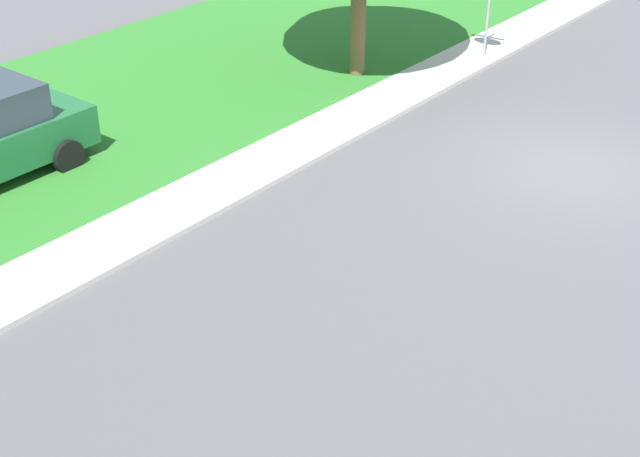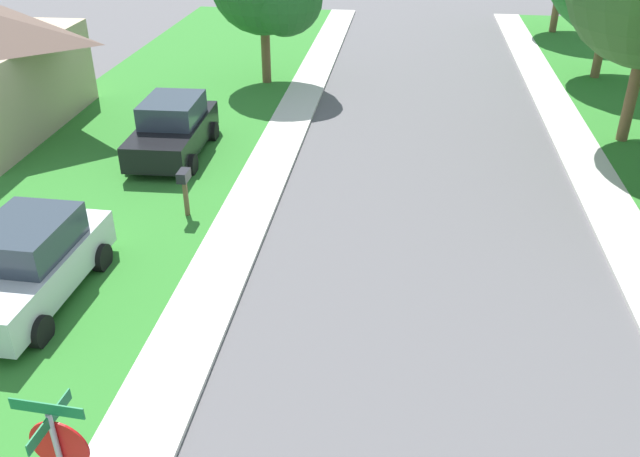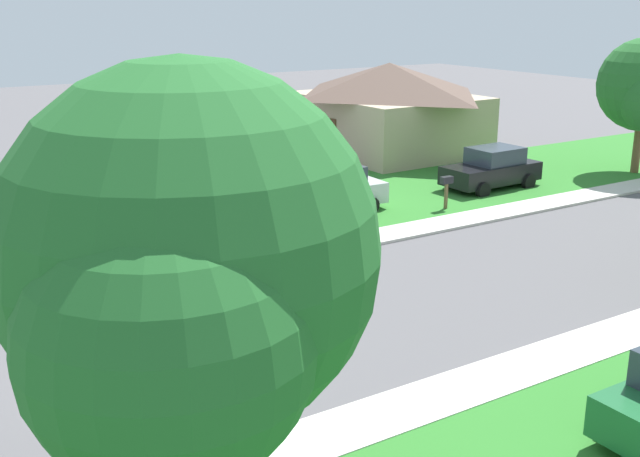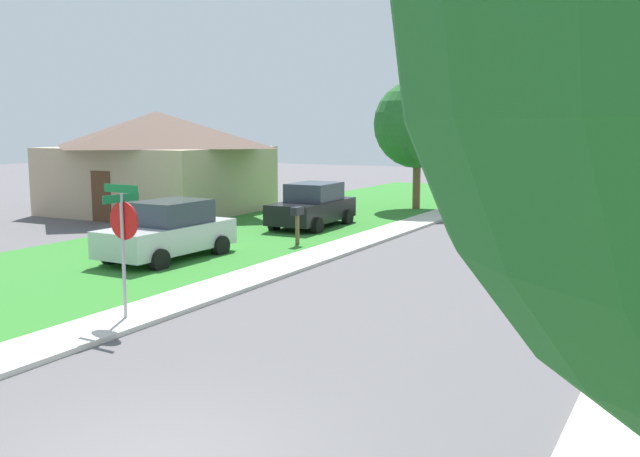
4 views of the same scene
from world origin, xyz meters
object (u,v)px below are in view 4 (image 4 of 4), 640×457
(car_silver_near_corner, at_px, (169,231))
(mailbox, at_px, (297,216))
(stop_sign_far_corner, at_px, (123,229))
(car_black_across_road, at_px, (313,206))
(house_left_setback, at_px, (158,161))
(tree_sidewalk_far, at_px, (421,127))

(car_silver_near_corner, distance_m, mailbox, 4.42)
(stop_sign_far_corner, bearing_deg, car_black_across_road, 103.17)
(house_left_setback, bearing_deg, tree_sidewalk_far, 31.51)
(stop_sign_far_corner, bearing_deg, house_left_setback, 129.26)
(house_left_setback, bearing_deg, car_black_across_road, -7.65)
(car_silver_near_corner, relative_size, tree_sidewalk_far, 0.71)
(stop_sign_far_corner, distance_m, tree_sidewalk_far, 20.94)
(car_silver_near_corner, bearing_deg, house_left_setback, 132.54)
(car_silver_near_corner, xyz_separation_m, tree_sidewalk_far, (2.07, 15.29, 3.02))
(mailbox, bearing_deg, tree_sidewalk_far, 90.03)
(car_silver_near_corner, xyz_separation_m, mailbox, (2.07, 3.91, 0.14))
(car_silver_near_corner, xyz_separation_m, car_black_across_road, (0.48, 7.80, 0.00))
(stop_sign_far_corner, relative_size, house_left_setback, 0.30)
(stop_sign_far_corner, bearing_deg, mailbox, 99.18)
(car_black_across_road, bearing_deg, car_silver_near_corner, -93.51)
(stop_sign_far_corner, distance_m, mailbox, 9.57)
(tree_sidewalk_far, bearing_deg, mailbox, -89.97)
(car_silver_near_corner, bearing_deg, mailbox, 62.07)
(stop_sign_far_corner, height_order, mailbox, stop_sign_far_corner)
(tree_sidewalk_far, bearing_deg, house_left_setback, -148.49)
(stop_sign_far_corner, distance_m, car_black_across_road, 13.70)
(car_silver_near_corner, bearing_deg, stop_sign_far_corner, -56.85)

